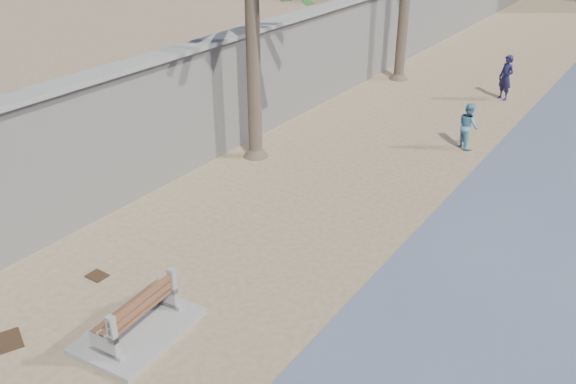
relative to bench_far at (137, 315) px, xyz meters
The scene contains 6 objects.
seawall 18.14m from the bench_far, 103.85° to the left, with size 0.45×70.00×3.50m, color gray.
bench_far is the anchor object (origin of this frame).
person_a 18.13m from the bench_far, 84.95° to the left, with size 0.73×0.50×2.03m, color #19153C.
person_b 12.59m from the bench_far, 80.62° to the left, with size 0.79×0.62×1.65m, color #5390AD.
debris_b 2.46m from the bench_far, 140.18° to the right, with size 0.63×0.51×0.03m, color #382616.
debris_d 2.33m from the bench_far, 159.07° to the left, with size 0.43×0.34×0.03m, color #382616.
Camera 1 is at (6.59, -3.58, 7.66)m, focal length 38.00 mm.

